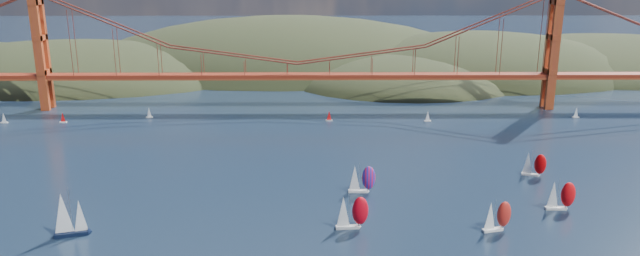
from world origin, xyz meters
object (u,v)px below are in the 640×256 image
object	(u,v)px
sloop_navy	(68,215)
racer_rwb	(361,178)
racer_0	(351,212)
racer_1	(497,216)
racer_3	(534,164)
racer_2	(560,195)

from	to	relation	value
sloop_navy	racer_rwb	xyz separation A→B (m)	(80.56, 30.28, -1.39)
racer_0	racer_rwb	distance (m)	26.73
racer_1	racer_rwb	world-z (taller)	racer_rwb
racer_0	racer_1	bearing A→B (deg)	-7.45
sloop_navy	racer_3	bearing A→B (deg)	1.19
racer_2	racer_rwb	size ratio (longest dim) A/B	0.99
racer_3	racer_0	bearing A→B (deg)	-127.42
racer_2	racer_3	size ratio (longest dim) A/B	1.09
racer_0	racer_rwb	xyz separation A→B (m)	(4.63, 26.33, -0.29)
racer_1	racer_rwb	distance (m)	44.81
racer_2	racer_3	xyz separation A→B (m)	(1.77, 28.34, -0.38)
racer_2	racer_rwb	bearing A→B (deg)	167.31
racer_rwb	sloop_navy	bearing A→B (deg)	-158.65
racer_1	racer_3	xyz separation A→B (m)	(24.47, 42.46, -0.24)
racer_rwb	racer_3	bearing A→B (deg)	14.34
racer_1	racer_rwb	bearing A→B (deg)	125.54
racer_0	racer_2	size ratio (longest dim) A/B	1.07
sloop_navy	racer_0	size ratio (longest dim) A/B	1.31
racer_1	racer_3	size ratio (longest dim) A/B	1.06
racer_1	racer_3	bearing A→B (deg)	44.43
racer_1	sloop_navy	bearing A→B (deg)	165.46
sloop_navy	racer_1	bearing A→B (deg)	-15.42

